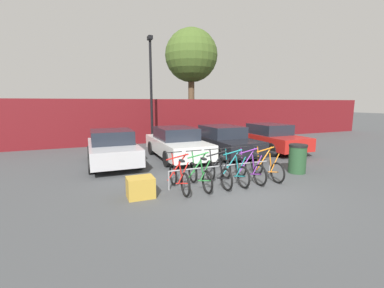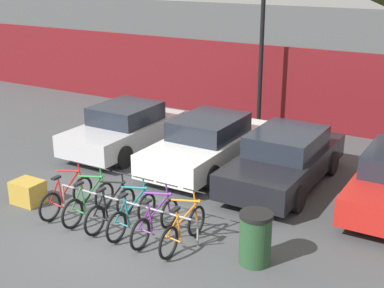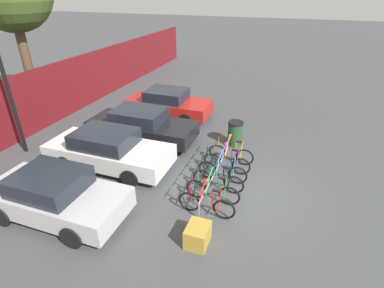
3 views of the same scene
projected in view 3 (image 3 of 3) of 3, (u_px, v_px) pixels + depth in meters
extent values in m
plane|color=#424447|center=(235.00, 189.00, 9.81)|extent=(120.00, 120.00, 0.00)
cube|color=maroon|center=(4.00, 114.00, 12.00)|extent=(36.00, 0.16, 2.71)
cylinder|color=gray|center=(216.00, 170.00, 9.82)|extent=(3.58, 0.04, 0.04)
cylinder|color=gray|center=(199.00, 211.00, 8.46)|extent=(0.04, 0.04, 0.55)
cylinder|color=gray|center=(228.00, 152.00, 11.44)|extent=(0.04, 0.04, 0.55)
torus|color=black|center=(224.00, 210.00, 8.44)|extent=(0.06, 0.66, 0.66)
torus|color=black|center=(189.00, 202.00, 8.75)|extent=(0.06, 0.66, 0.66)
cylinder|color=red|center=(201.00, 195.00, 8.49)|extent=(0.60, 0.04, 0.76)
cylinder|color=red|center=(203.00, 187.00, 8.33)|extent=(0.68, 0.04, 0.16)
cylinder|color=red|center=(213.00, 200.00, 8.42)|extent=(0.14, 0.04, 0.63)
cylinder|color=red|center=(220.00, 200.00, 8.35)|extent=(0.32, 0.03, 0.58)
cylinder|color=red|center=(217.00, 209.00, 8.51)|extent=(0.40, 0.03, 0.08)
cylinder|color=red|center=(191.00, 192.00, 8.58)|extent=(0.12, 0.04, 0.69)
cylinder|color=black|center=(192.00, 182.00, 8.39)|extent=(0.52, 0.03, 0.03)
cube|color=black|center=(216.00, 191.00, 8.23)|extent=(0.10, 0.22, 0.05)
torus|color=black|center=(229.00, 196.00, 8.98)|extent=(0.06, 0.66, 0.66)
torus|color=black|center=(196.00, 189.00, 9.29)|extent=(0.06, 0.66, 0.66)
cylinder|color=#288438|center=(208.00, 183.00, 9.03)|extent=(0.60, 0.04, 0.76)
cylinder|color=#288438|center=(210.00, 175.00, 8.87)|extent=(0.68, 0.04, 0.16)
cylinder|color=#288438|center=(219.00, 187.00, 8.96)|extent=(0.14, 0.04, 0.63)
cylinder|color=#288438|center=(225.00, 187.00, 8.89)|extent=(0.32, 0.03, 0.58)
cylinder|color=#288438|center=(223.00, 195.00, 9.05)|extent=(0.40, 0.03, 0.08)
cylinder|color=#288438|center=(198.00, 180.00, 9.12)|extent=(0.12, 0.04, 0.69)
cylinder|color=black|center=(199.00, 170.00, 8.94)|extent=(0.52, 0.03, 0.03)
cube|color=black|center=(222.00, 178.00, 8.78)|extent=(0.10, 0.22, 0.05)
torus|color=black|center=(234.00, 185.00, 9.49)|extent=(0.06, 0.66, 0.66)
torus|color=black|center=(202.00, 178.00, 9.80)|extent=(0.06, 0.66, 0.66)
cylinder|color=black|center=(214.00, 172.00, 9.54)|extent=(0.60, 0.04, 0.76)
cylinder|color=black|center=(216.00, 164.00, 9.38)|extent=(0.68, 0.04, 0.16)
cylinder|color=black|center=(224.00, 176.00, 9.47)|extent=(0.14, 0.04, 0.63)
cylinder|color=black|center=(230.00, 176.00, 9.40)|extent=(0.32, 0.03, 0.58)
cylinder|color=black|center=(228.00, 184.00, 9.56)|extent=(0.40, 0.03, 0.08)
cylinder|color=black|center=(204.00, 170.00, 9.63)|extent=(0.12, 0.04, 0.69)
cylinder|color=black|center=(205.00, 160.00, 9.44)|extent=(0.52, 0.03, 0.03)
cube|color=black|center=(227.00, 167.00, 9.28)|extent=(0.10, 0.22, 0.05)
torus|color=black|center=(238.00, 175.00, 9.96)|extent=(0.06, 0.66, 0.66)
torus|color=black|center=(207.00, 170.00, 10.27)|extent=(0.06, 0.66, 0.66)
cylinder|color=#197A7F|center=(218.00, 163.00, 10.01)|extent=(0.60, 0.04, 0.76)
cylinder|color=#197A7F|center=(220.00, 156.00, 9.85)|extent=(0.68, 0.04, 0.16)
cylinder|color=#197A7F|center=(228.00, 167.00, 9.94)|extent=(0.14, 0.04, 0.63)
cylinder|color=#197A7F|center=(234.00, 167.00, 9.87)|extent=(0.32, 0.03, 0.58)
cylinder|color=#197A7F|center=(232.00, 175.00, 10.03)|extent=(0.40, 0.03, 0.08)
cylinder|color=#197A7F|center=(209.00, 161.00, 10.10)|extent=(0.12, 0.04, 0.69)
cylinder|color=black|center=(210.00, 152.00, 9.91)|extent=(0.52, 0.03, 0.03)
cube|color=black|center=(231.00, 159.00, 9.76)|extent=(0.10, 0.22, 0.05)
torus|color=black|center=(241.00, 166.00, 10.45)|extent=(0.06, 0.66, 0.66)
torus|color=black|center=(212.00, 161.00, 10.76)|extent=(0.06, 0.66, 0.66)
cylinder|color=#752D99|center=(223.00, 155.00, 10.50)|extent=(0.60, 0.04, 0.76)
cylinder|color=#752D99|center=(225.00, 148.00, 10.34)|extent=(0.68, 0.04, 0.16)
cylinder|color=#752D99|center=(232.00, 158.00, 10.43)|extent=(0.14, 0.04, 0.63)
cylinder|color=#752D99|center=(238.00, 159.00, 10.36)|extent=(0.32, 0.03, 0.58)
cylinder|color=#752D99|center=(235.00, 166.00, 10.52)|extent=(0.40, 0.03, 0.08)
cylinder|color=#752D99|center=(214.00, 153.00, 10.59)|extent=(0.12, 0.04, 0.69)
cylinder|color=black|center=(215.00, 144.00, 10.40)|extent=(0.52, 0.03, 0.03)
cube|color=black|center=(235.00, 150.00, 10.24)|extent=(0.10, 0.22, 0.05)
torus|color=black|center=(245.00, 157.00, 11.01)|extent=(0.06, 0.66, 0.66)
torus|color=black|center=(217.00, 153.00, 11.32)|extent=(0.06, 0.66, 0.66)
cylinder|color=orange|center=(227.00, 147.00, 11.06)|extent=(0.60, 0.04, 0.76)
cylinder|color=orange|center=(229.00, 139.00, 10.90)|extent=(0.68, 0.04, 0.16)
cylinder|color=orange|center=(236.00, 150.00, 10.99)|extent=(0.14, 0.04, 0.63)
cylinder|color=orange|center=(241.00, 150.00, 10.91)|extent=(0.32, 0.03, 0.58)
cylinder|color=orange|center=(239.00, 157.00, 11.08)|extent=(0.40, 0.03, 0.08)
cylinder|color=orange|center=(219.00, 145.00, 11.14)|extent=(0.12, 0.04, 0.69)
cylinder|color=black|center=(220.00, 136.00, 10.96)|extent=(0.52, 0.03, 0.03)
cube|color=black|center=(239.00, 142.00, 10.80)|extent=(0.10, 0.22, 0.05)
cube|color=#B7B7BC|center=(57.00, 199.00, 8.49)|extent=(1.80, 4.07, 0.62)
cube|color=#1E232D|center=(49.00, 182.00, 8.25)|extent=(1.58, 1.87, 0.52)
cylinder|color=black|center=(2.00, 215.00, 8.24)|extent=(0.20, 0.64, 0.64)
cylinder|color=black|center=(48.00, 181.00, 9.66)|extent=(0.20, 0.64, 0.64)
cylinder|color=black|center=(72.00, 237.00, 7.54)|extent=(0.20, 0.64, 0.64)
cylinder|color=black|center=(110.00, 197.00, 8.96)|extent=(0.20, 0.64, 0.64)
cube|color=silver|center=(110.00, 153.00, 10.82)|extent=(1.80, 4.53, 0.62)
cube|color=#1E232D|center=(105.00, 138.00, 10.59)|extent=(1.58, 2.08, 0.52)
cylinder|color=black|center=(65.00, 164.00, 10.61)|extent=(0.20, 0.64, 0.64)
cylinder|color=black|center=(94.00, 143.00, 12.04)|extent=(0.20, 0.64, 0.64)
cylinder|color=black|center=(130.00, 178.00, 9.83)|extent=(0.20, 0.64, 0.64)
cylinder|color=black|center=(153.00, 154.00, 11.26)|extent=(0.20, 0.64, 0.64)
cube|color=black|center=(143.00, 128.00, 12.69)|extent=(1.80, 4.52, 0.62)
cube|color=#1E232D|center=(139.00, 115.00, 12.46)|extent=(1.58, 2.08, 0.52)
cylinder|color=black|center=(105.00, 137.00, 12.48)|extent=(0.20, 0.64, 0.64)
cylinder|color=black|center=(126.00, 122.00, 13.91)|extent=(0.20, 0.64, 0.64)
cylinder|color=black|center=(163.00, 147.00, 11.71)|extent=(0.20, 0.64, 0.64)
cylinder|color=black|center=(179.00, 130.00, 13.13)|extent=(0.20, 0.64, 0.64)
cube|color=red|center=(169.00, 106.00, 15.01)|extent=(1.80, 4.17, 0.62)
cube|color=#1E232D|center=(167.00, 95.00, 14.78)|extent=(1.58, 1.92, 0.52)
cylinder|color=black|center=(140.00, 114.00, 14.78)|extent=(0.20, 0.64, 0.64)
cylinder|color=black|center=(155.00, 102.00, 16.20)|extent=(0.20, 0.64, 0.64)
cylinder|color=black|center=(185.00, 120.00, 14.06)|extent=(0.20, 0.64, 0.64)
cylinder|color=black|center=(197.00, 108.00, 15.48)|extent=(0.20, 0.64, 0.64)
cylinder|color=black|center=(5.00, 80.00, 10.72)|extent=(0.14, 0.14, 5.88)
cylinder|color=#234728|center=(235.00, 134.00, 12.37)|extent=(0.60, 0.60, 0.95)
cylinder|color=black|center=(236.00, 123.00, 12.13)|extent=(0.63, 0.63, 0.08)
cube|color=#B28C33|center=(198.00, 235.00, 7.66)|extent=(0.70, 0.56, 0.55)
cylinder|color=brown|center=(29.00, 70.00, 14.90)|extent=(0.44, 0.44, 4.40)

